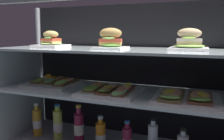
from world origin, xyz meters
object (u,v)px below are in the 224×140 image
at_px(open_sandwich_tray_far_right, 54,82).
at_px(plated_roll_sandwich_mid_right, 111,41).
at_px(juice_bottle_near_post, 127,140).
at_px(juice_bottle_back_center, 101,135).
at_px(open_sandwich_tray_mid_left, 110,90).
at_px(juice_bottle_front_fourth, 79,127).
at_px(plated_roll_sandwich_left_of_center, 189,43).
at_px(open_sandwich_tray_right_of_center, 185,97).
at_px(juice_bottle_back_right, 37,122).
at_px(juice_bottle_tucked_behind, 58,124).
at_px(plated_roll_sandwich_center, 51,41).

bearing_deg(open_sandwich_tray_far_right, plated_roll_sandwich_mid_right, -6.30).
bearing_deg(juice_bottle_near_post, juice_bottle_back_center, 177.93).
height_order(open_sandwich_tray_far_right, open_sandwich_tray_mid_left, same).
bearing_deg(juice_bottle_front_fourth, open_sandwich_tray_far_right, 176.93).
distance_m(plated_roll_sandwich_left_of_center, open_sandwich_tray_mid_left, 0.52).
xyz_separation_m(open_sandwich_tray_right_of_center, juice_bottle_back_right, (-1.00, 0.04, -0.30)).
distance_m(open_sandwich_tray_mid_left, juice_bottle_back_right, 0.65).
bearing_deg(plated_roll_sandwich_left_of_center, open_sandwich_tray_mid_left, -169.69).
height_order(plated_roll_sandwich_mid_right, juice_bottle_near_post, plated_roll_sandwich_mid_right).
height_order(plated_roll_sandwich_mid_right, plated_roll_sandwich_left_of_center, plated_roll_sandwich_mid_right).
bearing_deg(juice_bottle_tucked_behind, plated_roll_sandwich_left_of_center, 1.89).
bearing_deg(open_sandwich_tray_mid_left, juice_bottle_back_center, 149.07).
bearing_deg(plated_roll_sandwich_left_of_center, open_sandwich_tray_far_right, -179.98).
height_order(open_sandwich_tray_mid_left, juice_bottle_front_fourth, open_sandwich_tray_mid_left).
relative_size(juice_bottle_back_right, juice_bottle_front_fourth, 0.93).
relative_size(open_sandwich_tray_right_of_center, juice_bottle_front_fourth, 1.35).
relative_size(plated_roll_sandwich_center, juice_bottle_front_fourth, 0.75).
bearing_deg(juice_bottle_back_center, juice_bottle_tucked_behind, -179.83).
bearing_deg(plated_roll_sandwich_mid_right, open_sandwich_tray_far_right, 173.70).
height_order(juice_bottle_tucked_behind, juice_bottle_back_center, juice_bottle_tucked_behind).
xyz_separation_m(plated_roll_sandwich_mid_right, juice_bottle_front_fourth, (-0.25, 0.04, -0.58)).
relative_size(open_sandwich_tray_mid_left, open_sandwich_tray_right_of_center, 1.00).
bearing_deg(plated_roll_sandwich_left_of_center, plated_roll_sandwich_mid_right, -173.48).
xyz_separation_m(plated_roll_sandwich_mid_right, juice_bottle_back_right, (-0.57, 0.01, -0.59)).
bearing_deg(open_sandwich_tray_right_of_center, open_sandwich_tray_far_right, 174.72).
relative_size(plated_roll_sandwich_center, juice_bottle_back_right, 0.81).
bearing_deg(juice_bottle_tucked_behind, juice_bottle_back_right, -176.30).
bearing_deg(open_sandwich_tray_mid_left, juice_bottle_back_right, 176.09).
xyz_separation_m(open_sandwich_tray_right_of_center, juice_bottle_tucked_behind, (-0.84, 0.05, -0.29)).
xyz_separation_m(plated_roll_sandwich_center, juice_bottle_back_right, (-0.15, 0.00, -0.58)).
relative_size(plated_roll_sandwich_mid_right, open_sandwich_tray_right_of_center, 0.53).
bearing_deg(plated_roll_sandwich_center, juice_bottle_near_post, 0.73).
distance_m(plated_roll_sandwich_center, open_sandwich_tray_far_right, 0.28).
distance_m(open_sandwich_tray_mid_left, juice_bottle_near_post, 0.33).
xyz_separation_m(plated_roll_sandwich_mid_right, juice_bottle_tucked_behind, (-0.41, 0.02, -0.58)).
bearing_deg(juice_bottle_front_fourth, plated_roll_sandwich_mid_right, -8.78).
relative_size(juice_bottle_tucked_behind, juice_bottle_front_fourth, 0.97).
bearing_deg(plated_roll_sandwich_center, plated_roll_sandwich_mid_right, -1.25).
xyz_separation_m(juice_bottle_front_fourth, juice_bottle_near_post, (0.35, -0.02, -0.02)).
relative_size(plated_roll_sandwich_mid_right, juice_bottle_near_post, 0.91).
relative_size(plated_roll_sandwich_left_of_center, juice_bottle_back_right, 0.86).
bearing_deg(plated_roll_sandwich_mid_right, juice_bottle_front_fourth, 171.22).
distance_m(open_sandwich_tray_right_of_center, juice_bottle_front_fourth, 0.74).
height_order(plated_roll_sandwich_left_of_center, juice_bottle_front_fourth, plated_roll_sandwich_left_of_center).
xyz_separation_m(plated_roll_sandwich_center, juice_bottle_front_fourth, (0.18, 0.03, -0.57)).
relative_size(plated_roll_sandwich_mid_right, juice_bottle_tucked_behind, 0.74).
xyz_separation_m(open_sandwich_tray_right_of_center, juice_bottle_back_center, (-0.51, 0.05, -0.32)).
relative_size(plated_roll_sandwich_left_of_center, juice_bottle_front_fourth, 0.80).
distance_m(open_sandwich_tray_far_right, juice_bottle_tucked_behind, 0.30).
distance_m(plated_roll_sandwich_center, juice_bottle_back_center, 0.69).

